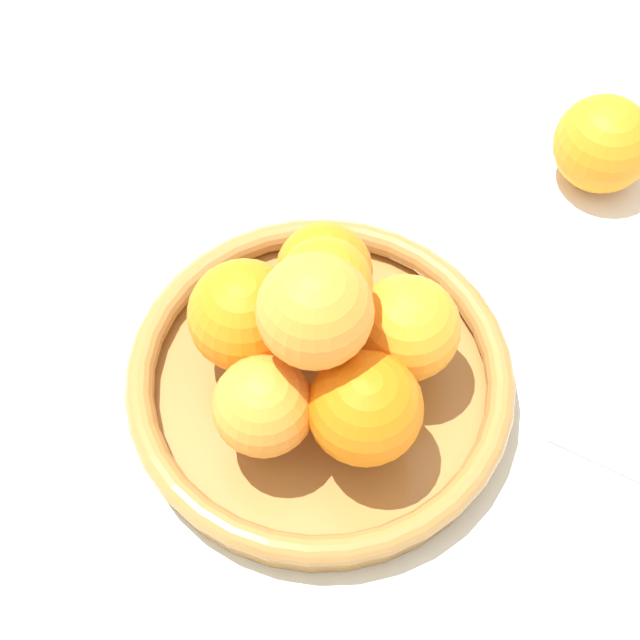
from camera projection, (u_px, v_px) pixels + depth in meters
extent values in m
plane|color=silver|center=(320.00, 396.00, 0.81)|extent=(4.00, 4.00, 0.00)
cylinder|color=#A57238|center=(320.00, 390.00, 0.80)|extent=(0.28, 0.28, 0.02)
torus|color=#A57238|center=(320.00, 377.00, 0.79)|extent=(0.29, 0.29, 0.02)
sphere|color=orange|center=(324.00, 271.00, 0.78)|extent=(0.07, 0.07, 0.07)
sphere|color=orange|center=(244.00, 316.00, 0.76)|extent=(0.08, 0.08, 0.08)
sphere|color=orange|center=(263.00, 406.00, 0.72)|extent=(0.07, 0.07, 0.07)
sphere|color=orange|center=(365.00, 408.00, 0.72)|extent=(0.08, 0.08, 0.08)
sphere|color=orange|center=(407.00, 328.00, 0.75)|extent=(0.08, 0.08, 0.08)
sphere|color=orange|center=(320.00, 312.00, 0.69)|extent=(0.08, 0.08, 0.08)
sphere|color=orange|center=(328.00, 286.00, 0.70)|extent=(0.06, 0.06, 0.06)
sphere|color=orange|center=(603.00, 144.00, 0.89)|extent=(0.08, 0.08, 0.08)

